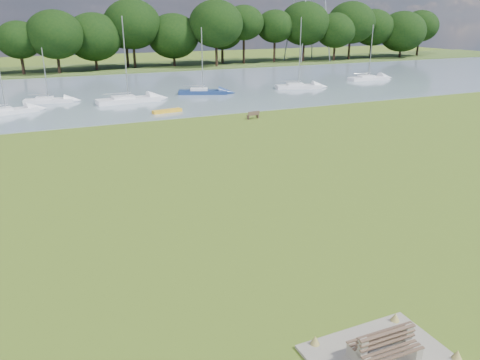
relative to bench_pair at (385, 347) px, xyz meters
name	(u,v)px	position (x,y,z in m)	size (l,w,h in m)	color
ground	(214,201)	(0.00, 14.00, -0.53)	(220.00, 220.00, 0.00)	brown
river	(99,93)	(0.00, 56.00, -0.53)	(220.00, 40.00, 0.10)	gray
far_bank	(75,70)	(0.00, 86.00, -0.53)	(220.00, 20.00, 0.40)	#4C6626
concrete_pad	(383,360)	(0.00, 0.00, -0.48)	(4.20, 3.20, 0.10)	gray
bench_pair	(385,347)	(0.00, 0.00, 0.00)	(1.99, 1.20, 1.06)	gray
riverbank_bench	(253,115)	(11.57, 32.86, -0.13)	(1.32, 0.51, 0.79)	brown
kayak	(167,111)	(4.56, 39.32, -0.32)	(3.20, 0.75, 0.32)	gold
tree_line	(121,31)	(8.34, 82.00, 6.58)	(159.73, 9.94, 12.04)	black
sailboat_0	(202,91)	(12.18, 49.36, -0.02)	(6.50, 4.01, 8.33)	navy
sailboat_1	(298,85)	(26.21, 48.61, -0.03)	(6.59, 3.40, 9.53)	white
sailboat_2	(368,77)	(41.11, 51.87, -0.03)	(6.86, 2.21, 8.36)	white
sailboat_4	(128,98)	(2.01, 47.17, 0.00)	(7.46, 2.57, 9.68)	white
sailboat_5	(5,110)	(-11.04, 45.44, -0.07)	(6.42, 3.33, 8.00)	white
sailboat_7	(48,99)	(-6.58, 50.87, -0.08)	(5.66, 2.54, 6.26)	white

